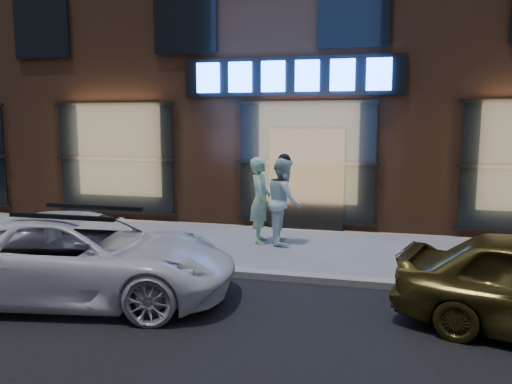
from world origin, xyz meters
TOP-DOWN VIEW (x-y plane):
  - ground at (0.00, 0.00)m, footprint 90.00×90.00m
  - curb at (0.00, 0.00)m, footprint 60.00×0.25m
  - storefront_building at (-0.00, 7.99)m, footprint 30.20×8.28m
  - man_bowtie at (-0.75, 2.39)m, footprint 0.58×0.75m
  - man_cap at (-0.25, 2.44)m, footprint 0.90×1.04m
  - white_suv at (-2.47, -1.56)m, footprint 4.76×2.80m

SIDE VIEW (x-z plane):
  - ground at x=0.00m, z-range 0.00..0.00m
  - curb at x=0.00m, z-range 0.00..0.12m
  - white_suv at x=-2.47m, z-range 0.00..1.24m
  - man_cap at x=-0.25m, z-range 0.00..1.82m
  - man_bowtie at x=-0.75m, z-range 0.00..1.82m
  - storefront_building at x=0.00m, z-range 0.00..10.30m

